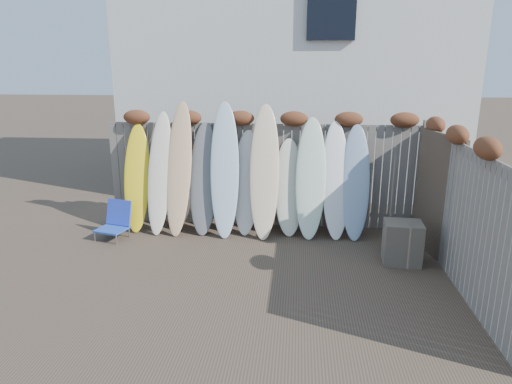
# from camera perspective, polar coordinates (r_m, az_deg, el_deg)

# --- Properties ---
(ground) EXTENTS (80.00, 80.00, 0.00)m
(ground) POSITION_cam_1_polar(r_m,az_deg,el_deg) (6.92, -0.95, -10.72)
(ground) COLOR #493A2D
(back_fence) EXTENTS (6.05, 0.28, 2.24)m
(back_fence) POSITION_cam_1_polar(r_m,az_deg,el_deg) (8.78, 1.12, 3.25)
(back_fence) COLOR slate
(back_fence) RESTS_ON ground
(right_fence) EXTENTS (0.28, 4.40, 2.24)m
(right_fence) POSITION_cam_1_polar(r_m,az_deg,el_deg) (7.08, 24.13, -1.57)
(right_fence) COLOR slate
(right_fence) RESTS_ON ground
(house) EXTENTS (8.50, 5.50, 6.33)m
(house) POSITION_cam_1_polar(r_m,az_deg,el_deg) (12.66, 4.69, 16.22)
(house) COLOR silver
(house) RESTS_ON ground
(beach_chair) EXTENTS (0.62, 0.65, 0.67)m
(beach_chair) POSITION_cam_1_polar(r_m,az_deg,el_deg) (8.74, -17.17, -3.47)
(beach_chair) COLOR #234AB2
(beach_chair) RESTS_ON ground
(wooden_crate) EXTENTS (0.61, 0.52, 0.68)m
(wooden_crate) POSITION_cam_1_polar(r_m,az_deg,el_deg) (7.66, 17.82, -6.05)
(wooden_crate) COLOR #6D5A51
(wooden_crate) RESTS_ON ground
(lattice_panel) EXTENTS (0.34, 1.34, 2.03)m
(lattice_panel) POSITION_cam_1_polar(r_m,az_deg,el_deg) (7.94, 21.70, -0.49)
(lattice_panel) COLOR #2F251C
(lattice_panel) RESTS_ON ground
(surfboard_0) EXTENTS (0.53, 0.74, 1.99)m
(surfboard_0) POSITION_cam_1_polar(r_m,az_deg,el_deg) (8.93, -14.68, 1.72)
(surfboard_0) COLOR yellow
(surfboard_0) RESTS_ON ground
(surfboard_1) EXTENTS (0.51, 0.81, 2.23)m
(surfboard_1) POSITION_cam_1_polar(r_m,az_deg,el_deg) (8.70, -11.94, 2.33)
(surfboard_1) COLOR white
(surfboard_1) RESTS_ON ground
(surfboard_2) EXTENTS (0.53, 0.88, 2.42)m
(surfboard_2) POSITION_cam_1_polar(r_m,az_deg,el_deg) (8.57, -9.60, 2.92)
(surfboard_2) COLOR #FFDA98
(surfboard_2) RESTS_ON ground
(surfboard_3) EXTENTS (0.54, 0.73, 2.04)m
(surfboard_3) POSITION_cam_1_polar(r_m,az_deg,el_deg) (8.54, -6.56, 1.68)
(surfboard_3) COLOR slate
(surfboard_3) RESTS_ON ground
(surfboard_4) EXTENTS (0.60, 0.89, 2.43)m
(surfboard_4) POSITION_cam_1_polar(r_m,az_deg,el_deg) (8.38, -3.94, 2.81)
(surfboard_4) COLOR #A5C1D7
(surfboard_4) RESTS_ON ground
(surfboard_5) EXTENTS (0.49, 0.68, 1.90)m
(surfboard_5) POSITION_cam_1_polar(r_m,az_deg,el_deg) (8.49, -1.21, 1.19)
(surfboard_5) COLOR silver
(surfboard_5) RESTS_ON ground
(surfboard_6) EXTENTS (0.55, 0.84, 2.39)m
(surfboard_6) POSITION_cam_1_polar(r_m,az_deg,el_deg) (8.29, 1.07, 2.56)
(surfboard_6) COLOR beige
(surfboard_6) RESTS_ON ground
(surfboard_7) EXTENTS (0.60, 0.68, 1.76)m
(surfboard_7) POSITION_cam_1_polar(r_m,az_deg,el_deg) (8.46, 4.16, 0.60)
(surfboard_7) COLOR silver
(surfboard_7) RESTS_ON ground
(surfboard_8) EXTENTS (0.58, 0.78, 2.15)m
(surfboard_8) POSITION_cam_1_polar(r_m,az_deg,el_deg) (8.35, 6.84, 1.72)
(surfboard_8) COLOR white
(surfboard_8) RESTS_ON ground
(surfboard_9) EXTENTS (0.55, 0.77, 2.09)m
(surfboard_9) POSITION_cam_1_polar(r_m,az_deg,el_deg) (8.40, 9.94, 1.46)
(surfboard_9) COLOR white
(surfboard_9) RESTS_ON ground
(surfboard_10) EXTENTS (0.52, 0.73, 2.04)m
(surfboard_10) POSITION_cam_1_polar(r_m,az_deg,el_deg) (8.43, 12.35, 1.21)
(surfboard_10) COLOR #8AA2C2
(surfboard_10) RESTS_ON ground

